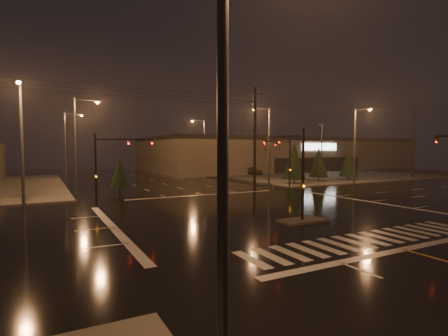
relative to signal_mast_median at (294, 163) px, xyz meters
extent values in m
plane|color=black|center=(0.00, 3.07, -3.75)|extent=(140.00, 140.00, 0.00)
cube|color=#45423D|center=(30.00, 33.07, -3.69)|extent=(36.00, 36.00, 0.12)
cube|color=#45423D|center=(0.00, -0.93, -3.68)|extent=(3.00, 1.60, 0.15)
cube|color=beige|center=(0.00, -5.93, -3.75)|extent=(15.00, 2.60, 0.01)
cube|color=beige|center=(0.00, -7.93, -3.75)|extent=(16.00, 0.50, 0.01)
cube|color=beige|center=(0.00, 14.07, -3.75)|extent=(16.00, 0.50, 0.01)
cube|color=black|center=(35.00, 31.07, -3.71)|extent=(50.00, 24.00, 0.08)
cube|color=brown|center=(35.00, 49.07, -0.25)|extent=(60.00, 28.00, 7.00)
cube|color=black|center=(35.00, 49.07, 3.05)|extent=(60.20, 28.20, 0.80)
cube|color=white|center=(35.00, 34.97, 1.45)|extent=(9.00, 0.20, 1.40)
cube|color=black|center=(35.00, 35.02, -2.15)|extent=(22.00, 0.15, 2.80)
cylinder|color=black|center=(0.00, -0.93, -0.75)|extent=(0.18, 0.18, 6.00)
cylinder|color=black|center=(0.00, 1.32, 1.75)|extent=(0.12, 4.50, 0.12)
imported|color=#594707|center=(0.00, 3.35, 1.70)|extent=(0.16, 0.20, 1.00)
cube|color=#594707|center=(0.00, -0.93, -1.45)|extent=(0.25, 0.18, 0.35)
cylinder|color=black|center=(10.50, 13.57, -0.75)|extent=(0.18, 0.18, 6.00)
cylinder|color=black|center=(8.15, 12.72, 1.75)|extent=(4.74, 1.82, 0.12)
imported|color=#594707|center=(6.04, 11.95, 1.70)|extent=(0.24, 0.22, 1.00)
cube|color=#594707|center=(10.50, 13.57, -1.45)|extent=(0.25, 0.18, 0.35)
cylinder|color=black|center=(-10.50, 13.57, -0.75)|extent=(0.18, 0.18, 6.00)
cylinder|color=black|center=(-8.15, 12.72, 1.75)|extent=(4.74, 1.82, 0.12)
imported|color=#594707|center=(-6.04, 11.95, 1.70)|extent=(0.24, 0.22, 1.00)
cube|color=#594707|center=(-10.50, 13.57, -1.45)|extent=(0.25, 0.18, 0.35)
imported|color=#594707|center=(9.20, -3.86, 1.70)|extent=(0.22, 0.24, 1.00)
cylinder|color=#38383A|center=(-11.50, -11.93, 1.25)|extent=(0.24, 0.24, 10.00)
cylinder|color=#38383A|center=(-11.50, 21.07, 1.25)|extent=(0.24, 0.24, 10.00)
cylinder|color=#38383A|center=(-10.30, 21.07, 6.05)|extent=(2.40, 0.14, 0.14)
cube|color=#38383A|center=(-9.20, 21.07, 6.00)|extent=(0.70, 0.30, 0.18)
sphere|color=orange|center=(-9.20, 21.07, 5.87)|extent=(0.32, 0.32, 0.32)
cylinder|color=#38383A|center=(-11.50, 37.07, 1.25)|extent=(0.24, 0.24, 10.00)
cylinder|color=#38383A|center=(-10.30, 37.07, 6.05)|extent=(2.40, 0.14, 0.14)
cube|color=#38383A|center=(-9.20, 37.07, 6.00)|extent=(0.70, 0.30, 0.18)
sphere|color=orange|center=(-9.20, 37.07, 5.87)|extent=(0.32, 0.32, 0.32)
cylinder|color=#38383A|center=(11.50, 19.07, 1.25)|extent=(0.24, 0.24, 10.00)
cylinder|color=#38383A|center=(10.30, 19.07, 6.05)|extent=(2.40, 0.14, 0.14)
cube|color=#38383A|center=(9.20, 19.07, 6.00)|extent=(0.70, 0.30, 0.18)
sphere|color=orange|center=(9.20, 19.07, 5.87)|extent=(0.32, 0.32, 0.32)
cylinder|color=#38383A|center=(11.50, 39.07, 1.25)|extent=(0.24, 0.24, 10.00)
cylinder|color=#38383A|center=(10.30, 39.07, 6.05)|extent=(2.40, 0.14, 0.14)
cube|color=#38383A|center=(9.20, 39.07, 6.00)|extent=(0.70, 0.30, 0.18)
sphere|color=orange|center=(9.20, 39.07, 5.87)|extent=(0.32, 0.32, 0.32)
cylinder|color=#38383A|center=(-16.00, 14.57, 1.25)|extent=(0.24, 0.24, 10.00)
cylinder|color=#38383A|center=(-16.00, 13.37, 6.05)|extent=(0.14, 2.40, 0.14)
cube|color=#38383A|center=(-16.00, 12.27, 6.00)|extent=(0.30, 0.70, 0.18)
sphere|color=orange|center=(-16.00, 12.27, 5.87)|extent=(0.32, 0.32, 0.32)
cylinder|color=#38383A|center=(22.00, 14.57, 1.25)|extent=(0.24, 0.24, 10.00)
cylinder|color=#38383A|center=(22.00, 13.37, 6.05)|extent=(0.14, 2.40, 0.14)
cube|color=#38383A|center=(22.00, 12.27, 6.00)|extent=(0.30, 0.70, 0.18)
sphere|color=orange|center=(22.00, 12.27, 5.87)|extent=(0.32, 0.32, 0.32)
cylinder|color=black|center=(8.00, 17.07, 2.25)|extent=(0.32, 0.32, 12.00)
cube|color=black|center=(8.00, 17.07, 7.45)|extent=(2.20, 0.12, 0.12)
cylinder|color=black|center=(38.00, 17.07, 2.25)|extent=(0.32, 0.32, 12.00)
cube|color=black|center=(38.00, 17.07, 7.45)|extent=(2.20, 0.12, 0.12)
cylinder|color=black|center=(15.25, 18.60, -3.40)|extent=(0.18, 0.18, 0.70)
cone|color=black|center=(15.25, 18.60, -0.69)|extent=(3.03, 3.03, 4.73)
cylinder|color=black|center=(20.51, 19.63, -3.40)|extent=(0.18, 0.18, 0.70)
cone|color=black|center=(20.51, 19.63, -0.94)|extent=(2.70, 2.70, 4.22)
cylinder|color=black|center=(25.59, 18.78, -3.40)|extent=(0.18, 0.18, 0.70)
cone|color=black|center=(25.59, 18.78, -0.97)|extent=(2.66, 2.66, 4.16)
cylinder|color=black|center=(-7.38, 19.33, -3.40)|extent=(0.18, 0.18, 0.70)
cone|color=black|center=(-7.38, 19.33, -1.52)|extent=(1.96, 1.96, 3.07)
imported|color=black|center=(18.97, 34.98, -2.99)|extent=(2.48, 4.71, 1.53)
camera|label=1|loc=(-14.73, -18.10, 0.85)|focal=28.00mm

